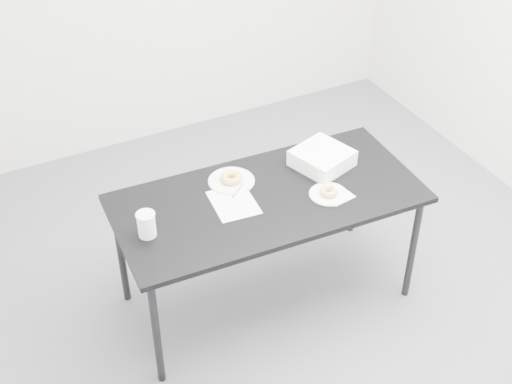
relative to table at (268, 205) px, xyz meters
name	(u,v)px	position (x,y,z in m)	size (l,w,h in m)	color
floor	(278,292)	(0.07, 0.00, -0.70)	(4.00, 4.00, 0.00)	#535359
table	(268,205)	(0.00, 0.00, 0.00)	(1.70, 0.85, 0.76)	black
scorecard	(234,202)	(-0.19, 0.03, 0.06)	(0.22, 0.28, 0.00)	white
logo_patch	(241,189)	(-0.10, 0.12, 0.06)	(0.05, 0.05, 0.00)	green
pen	(238,191)	(-0.13, 0.11, 0.06)	(0.01, 0.01, 0.13)	#0C8C87
napkin	(337,195)	(0.33, -0.16, 0.06)	(0.15, 0.15, 0.00)	white
plate_near	(329,194)	(0.30, -0.14, 0.06)	(0.21, 0.21, 0.01)	white
donut_near	(329,191)	(0.30, -0.14, 0.08)	(0.10, 0.10, 0.03)	#D98745
plate_far	(231,181)	(-0.12, 0.21, 0.06)	(0.26, 0.26, 0.01)	white
donut_far	(231,177)	(-0.12, 0.21, 0.08)	(0.12, 0.12, 0.04)	#D98745
coffee_cup	(146,224)	(-0.69, -0.01, 0.13)	(0.09, 0.09, 0.14)	white
cup_lid	(313,146)	(0.46, 0.30, 0.06)	(0.09, 0.09, 0.01)	white
bakery_box	(322,158)	(0.41, 0.12, 0.10)	(0.28, 0.28, 0.09)	white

